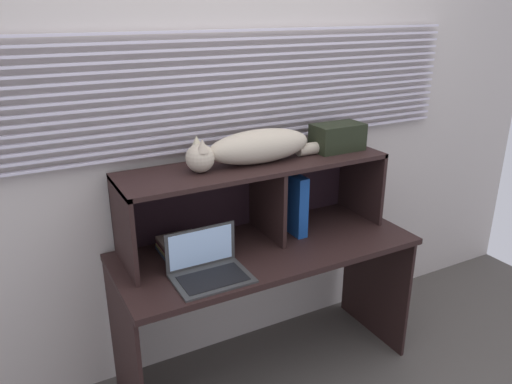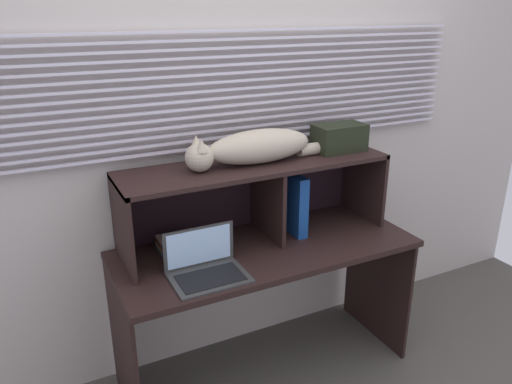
{
  "view_description": "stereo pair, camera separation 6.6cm",
  "coord_description": "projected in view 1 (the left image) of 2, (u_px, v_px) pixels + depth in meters",
  "views": [
    {
      "loc": [
        -1.08,
        -1.7,
        1.85
      ],
      "look_at": [
        0.0,
        0.31,
        0.99
      ],
      "focal_mm": 34.84,
      "sensor_mm": 36.0,
      "label": 1
    },
    {
      "loc": [
        -1.02,
        -1.73,
        1.85
      ],
      "look_at": [
        0.0,
        0.31,
        0.99
      ],
      "focal_mm": 34.84,
      "sensor_mm": 36.0,
      "label": 2
    }
  ],
  "objects": [
    {
      "name": "hutch_shelf_unit",
      "position": [
        254.0,
        183.0,
        2.46
      ],
      "size": [
        1.34,
        0.37,
        0.4
      ],
      "color": "black",
      "rests_on": "desk"
    },
    {
      "name": "storage_box",
      "position": [
        338.0,
        137.0,
        2.58
      ],
      "size": [
        0.27,
        0.15,
        0.14
      ],
      "primitive_type": "cube",
      "color": "black",
      "rests_on": "hutch_shelf_unit"
    },
    {
      "name": "laptop",
      "position": [
        208.0,
        268.0,
        2.16
      ],
      "size": [
        0.33,
        0.24,
        0.2
      ],
      "color": "#353535",
      "rests_on": "desk"
    },
    {
      "name": "book_stack",
      "position": [
        183.0,
        249.0,
        2.34
      ],
      "size": [
        0.19,
        0.26,
        0.07
      ],
      "color": "#3B5670",
      "rests_on": "desk"
    },
    {
      "name": "cat",
      "position": [
        256.0,
        148.0,
        2.36
      ],
      "size": [
        0.9,
        0.18,
        0.16
      ],
      "color": "#BAAB95",
      "rests_on": "hutch_shelf_unit"
    },
    {
      "name": "desk",
      "position": [
        266.0,
        272.0,
        2.49
      ],
      "size": [
        1.48,
        0.61,
        0.74
      ],
      "color": "black",
      "rests_on": "ground"
    },
    {
      "name": "back_panel_with_blinds",
      "position": [
        234.0,
        130.0,
        2.54
      ],
      "size": [
        4.4,
        0.08,
        2.5
      ],
      "color": "#BEB4AD",
      "rests_on": "ground"
    },
    {
      "name": "binder_upright",
      "position": [
        291.0,
        202.0,
        2.57
      ],
      "size": [
        0.06,
        0.25,
        0.32
      ],
      "primitive_type": "cube",
      "color": "navy",
      "rests_on": "desk"
    }
  ]
}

